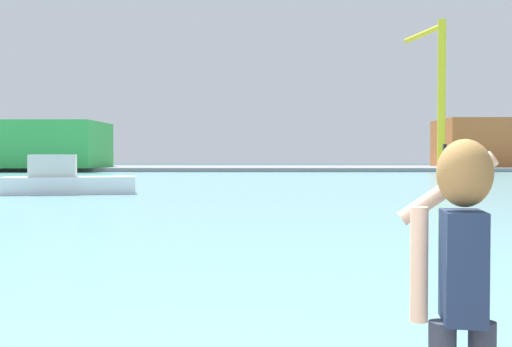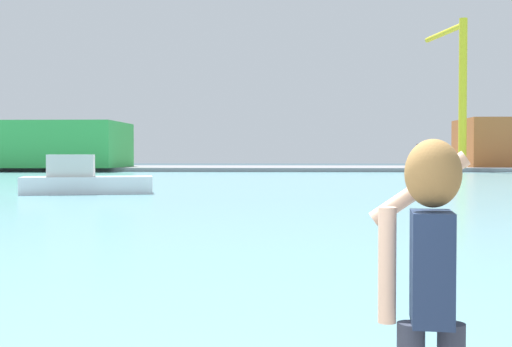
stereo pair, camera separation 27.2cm
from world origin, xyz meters
TOP-DOWN VIEW (x-y plane):
  - ground_plane at (0.00, 50.00)m, footprint 220.00×220.00m
  - harbor_water at (0.00, 52.00)m, footprint 140.00×100.00m
  - far_shore_dock at (0.00, 92.00)m, footprint 140.00×20.00m
  - person_photographer at (1.17, 0.80)m, footprint 0.53×0.56m
  - boat_moored at (-10.88, 34.96)m, footprint 7.38×3.61m
  - warehouse_left at (-29.98, 86.31)m, footprint 17.49×13.64m
  - warehouse_right at (32.27, 93.23)m, footprint 15.88×12.18m
  - port_crane at (21.87, 85.45)m, footprint 2.97×12.02m

SIDE VIEW (x-z plane):
  - ground_plane at x=0.00m, z-range 0.00..0.00m
  - harbor_water at x=0.00m, z-range 0.00..0.02m
  - far_shore_dock at x=0.00m, z-range 0.00..0.51m
  - boat_moored at x=-10.88m, z-range -0.32..1.86m
  - person_photographer at x=1.17m, z-range 0.75..2.49m
  - warehouse_left at x=-29.98m, z-range 0.51..6.39m
  - warehouse_right at x=32.27m, z-range 0.51..7.03m
  - port_crane at x=21.87m, z-range 2.50..21.05m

